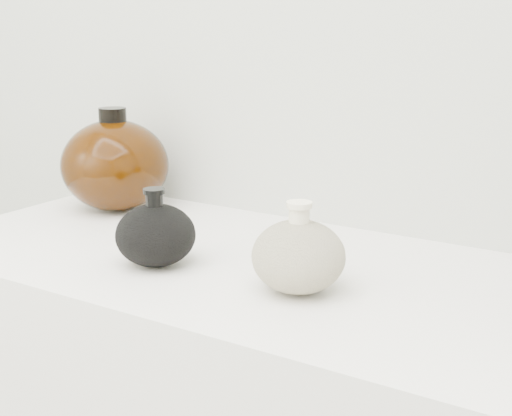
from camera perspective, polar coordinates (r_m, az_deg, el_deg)
The scene contains 3 objects.
black_gourd_vase at distance 1.07m, azimuth -8.03°, elevation -2.11°, with size 0.16×0.16×0.12m.
cream_gourd_vase at distance 0.96m, azimuth 3.42°, elevation -3.82°, with size 0.15×0.15×0.12m.
left_round_pot at distance 1.39m, azimuth -11.21°, elevation 3.42°, with size 0.21×0.21×0.20m.
Camera 1 is at (0.50, 0.08, 1.26)m, focal length 50.00 mm.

